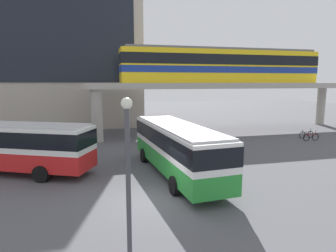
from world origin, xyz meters
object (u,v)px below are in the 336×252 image
object	(u,v)px
bicycle_silver	(195,136)
bicycle_green	(164,143)
bus_secondary	(8,143)
station_building	(49,45)
bicycle_black	(306,135)
train	(222,65)
bus_main	(176,144)
bicycle_brown	(215,139)
bicycle_red	(311,137)

from	to	relation	value
bicycle_silver	bicycle_green	bearing A→B (deg)	-149.23
bicycle_silver	bus_secondary	bearing A→B (deg)	-154.28
station_building	bus_secondary	distance (m)	24.44
bus_secondary	bicycle_black	xyz separation A→B (m)	(26.86, 5.45, -1.63)
train	bus_main	bearing A→B (deg)	-123.65
station_building	bicycle_brown	bearing A→B (deg)	-46.14
train	bicycle_silver	xyz separation A→B (m)	(-4.50, -3.72, -7.33)
station_building	bus_secondary	xyz separation A→B (m)	(0.29, -22.85, -8.69)
station_building	bicycle_silver	size ratio (longest dim) A/B	13.25
bus_secondary	bicycle_brown	bearing A→B (deg)	17.77
bus_main	bicycle_silver	size ratio (longest dim) A/B	6.28
bicycle_black	bicycle_brown	distance (m)	10.30
train	bicycle_green	world-z (taller)	train
bicycle_red	bicycle_silver	size ratio (longest dim) A/B	1.00
bicycle_green	bicycle_red	xyz separation A→B (m)	(14.87, -0.98, 0.00)
train	bicycle_brown	bearing A→B (deg)	-118.34
bicycle_green	station_building	bearing A→B (deg)	123.41
train	bicycle_red	world-z (taller)	train
bicycle_green	bicycle_brown	world-z (taller)	same
bicycle_red	bicycle_brown	xyz separation A→B (m)	(-9.73, 1.21, 0.00)
bus_main	bicycle_black	size ratio (longest dim) A/B	6.26
bus_main	bicycle_silver	world-z (taller)	bus_main
bicycle_red	bus_secondary	bearing A→B (deg)	-171.13
bicycle_black	bicycle_red	size ratio (longest dim) A/B	1.00
bus_secondary	bicycle_red	bearing A→B (deg)	8.87
bicycle_silver	station_building	bearing A→B (deg)	134.79
bicycle_green	bicycle_brown	xyz separation A→B (m)	(5.14, 0.23, 0.00)
bicycle_green	bicycle_silver	bearing A→B (deg)	30.77
station_building	bicycle_brown	world-z (taller)	station_building
station_building	train	world-z (taller)	station_building
bus_main	bicycle_brown	bearing A→B (deg)	53.03
station_building	bicycle_green	distance (m)	23.65
bicycle_green	bicycle_silver	world-z (taller)	same
bicycle_black	bicycle_red	distance (m)	1.46
bus_secondary	bicycle_green	bearing A→B (deg)	23.98
bicycle_black	bicycle_green	xyz separation A→B (m)	(-15.44, -0.36, 0.00)
bicycle_green	bus_secondary	bearing A→B (deg)	-156.02
station_building	bicycle_red	distance (m)	34.13
bicycle_black	bicycle_green	size ratio (longest dim) A/B	1.03
station_building	bus_main	distance (m)	29.23
station_building	train	xyz separation A→B (m)	(19.94, -11.83, -2.99)
train	bus_main	world-z (taller)	train
train	bus_secondary	xyz separation A→B (m)	(-19.64, -11.02, -5.70)
bicycle_red	station_building	bearing A→B (deg)	144.82
train	bicycle_black	bearing A→B (deg)	-37.67
station_building	bicycle_silver	bearing A→B (deg)	-45.21
station_building	bicycle_green	world-z (taller)	station_building
station_building	bicycle_brown	size ratio (longest dim) A/B	13.45
bicycle_brown	bicycle_red	bearing A→B (deg)	-7.06
station_building	bicycle_green	bearing A→B (deg)	-56.59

